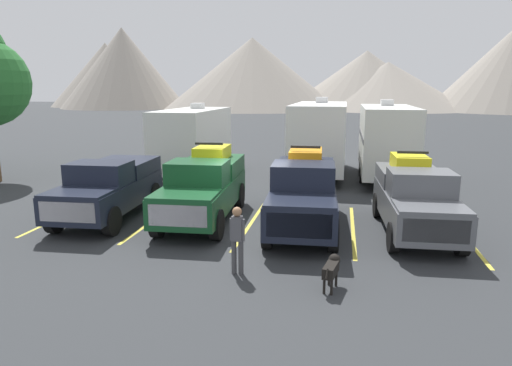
# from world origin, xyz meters

# --- Properties ---
(ground_plane) EXTENTS (240.00, 240.00, 0.00)m
(ground_plane) POSITION_xyz_m (0.00, 0.00, 0.00)
(ground_plane) COLOR #2D3033
(pickup_truck_a) EXTENTS (2.37, 5.31, 2.06)m
(pickup_truck_a) POSITION_xyz_m (-5.01, 0.27, 1.10)
(pickup_truck_a) COLOR black
(pickup_truck_a) RESTS_ON ground
(pickup_truck_b) EXTENTS (2.34, 5.65, 2.58)m
(pickup_truck_b) POSITION_xyz_m (-1.69, 0.67, 1.20)
(pickup_truck_b) COLOR #144723
(pickup_truck_b) RESTS_ON ground
(pickup_truck_c) EXTENTS (2.34, 5.92, 2.57)m
(pickup_truck_c) POSITION_xyz_m (1.76, 0.40, 1.21)
(pickup_truck_c) COLOR black
(pickup_truck_c) RESTS_ON ground
(pickup_truck_d) EXTENTS (2.28, 5.33, 2.47)m
(pickup_truck_d) POSITION_xyz_m (5.23, 0.52, 1.14)
(pickup_truck_d) COLOR #595B60
(pickup_truck_d) RESTS_ON ground
(lot_stripe_a) EXTENTS (0.12, 5.50, 0.01)m
(lot_stripe_a) POSITION_xyz_m (-6.75, 0.37, 0.00)
(lot_stripe_a) COLOR gold
(lot_stripe_a) RESTS_ON ground
(lot_stripe_b) EXTENTS (0.12, 5.50, 0.01)m
(lot_stripe_b) POSITION_xyz_m (-3.37, 0.37, 0.00)
(lot_stripe_b) COLOR gold
(lot_stripe_b) RESTS_ON ground
(lot_stripe_c) EXTENTS (0.12, 5.50, 0.01)m
(lot_stripe_c) POSITION_xyz_m (0.00, 0.37, 0.00)
(lot_stripe_c) COLOR gold
(lot_stripe_c) RESTS_ON ground
(lot_stripe_d) EXTENTS (0.12, 5.50, 0.01)m
(lot_stripe_d) POSITION_xyz_m (3.37, 0.37, 0.00)
(lot_stripe_d) COLOR gold
(lot_stripe_d) RESTS_ON ground
(lot_stripe_e) EXTENTS (0.12, 5.50, 0.01)m
(lot_stripe_e) POSITION_xyz_m (6.75, 0.37, 0.00)
(lot_stripe_e) COLOR gold
(lot_stripe_e) RESTS_ON ground
(camper_trailer_a) EXTENTS (2.63, 7.71, 3.67)m
(camper_trailer_a) POSITION_xyz_m (-4.87, 9.04, 1.94)
(camper_trailer_a) COLOR silver
(camper_trailer_a) RESTS_ON ground
(camper_trailer_b) EXTENTS (2.68, 8.63, 4.00)m
(camper_trailer_b) POSITION_xyz_m (1.81, 9.49, 2.10)
(camper_trailer_b) COLOR white
(camper_trailer_b) RESTS_ON ground
(camper_trailer_c) EXTENTS (2.48, 7.93, 3.91)m
(camper_trailer_c) POSITION_xyz_m (5.07, 8.72, 2.05)
(camper_trailer_c) COLOR silver
(camper_trailer_c) RESTS_ON ground
(person_a) EXTENTS (0.38, 0.23, 1.70)m
(person_a) POSITION_xyz_m (0.50, -3.76, 0.98)
(person_a) COLOR #3F3F42
(person_a) RESTS_ON ground
(dog) EXTENTS (0.40, 0.96, 0.72)m
(dog) POSITION_xyz_m (2.79, -4.16, 0.50)
(dog) COLOR black
(dog) RESTS_ON ground
(mountain_ridge) EXTENTS (145.14, 43.67, 17.50)m
(mountain_ridge) POSITION_xyz_m (4.23, 85.23, 7.13)
(mountain_ridge) COLOR gray
(mountain_ridge) RESTS_ON ground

